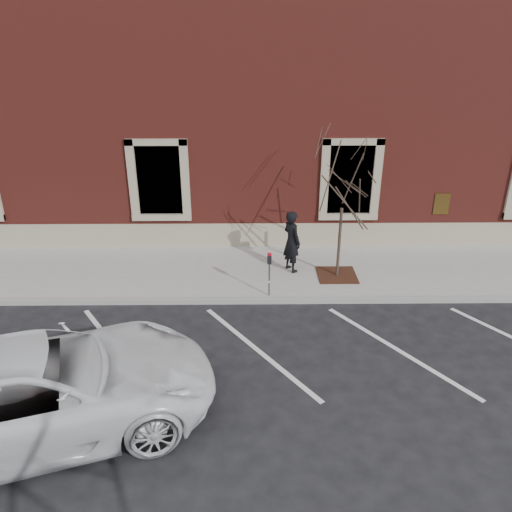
{
  "coord_description": "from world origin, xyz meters",
  "views": [
    {
      "loc": [
        -0.13,
        -11.71,
        6.7
      ],
      "look_at": [
        0.0,
        0.6,
        1.1
      ],
      "focal_mm": 35.0,
      "sensor_mm": 36.0,
      "label": 1
    }
  ],
  "objects_px": {
    "white_truck": "(38,390)",
    "parking_meter": "(269,266)",
    "man": "(292,241)",
    "sapling": "(343,189)"
  },
  "relations": [
    {
      "from": "parking_meter",
      "to": "man",
      "type": "bearing_deg",
      "value": 50.65
    },
    {
      "from": "sapling",
      "to": "parking_meter",
      "type": "bearing_deg",
      "value": -149.88
    },
    {
      "from": "white_truck",
      "to": "parking_meter",
      "type": "bearing_deg",
      "value": -60.77
    },
    {
      "from": "parking_meter",
      "to": "sapling",
      "type": "height_order",
      "value": "sapling"
    },
    {
      "from": "parking_meter",
      "to": "white_truck",
      "type": "height_order",
      "value": "white_truck"
    },
    {
      "from": "man",
      "to": "sapling",
      "type": "distance_m",
      "value": 2.19
    },
    {
      "from": "sapling",
      "to": "white_truck",
      "type": "bearing_deg",
      "value": -136.89
    },
    {
      "from": "man",
      "to": "white_truck",
      "type": "relative_size",
      "value": 0.29
    },
    {
      "from": "parking_meter",
      "to": "white_truck",
      "type": "relative_size",
      "value": 0.2
    },
    {
      "from": "sapling",
      "to": "white_truck",
      "type": "relative_size",
      "value": 0.6
    }
  ]
}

